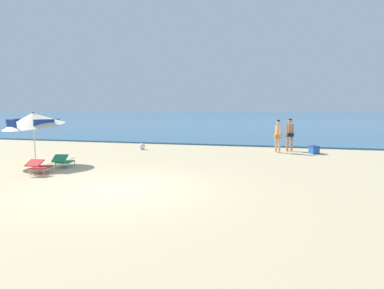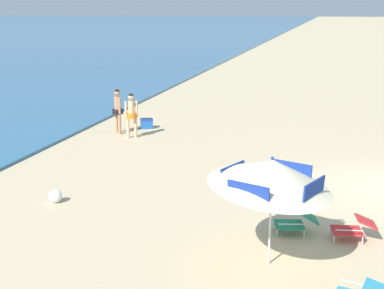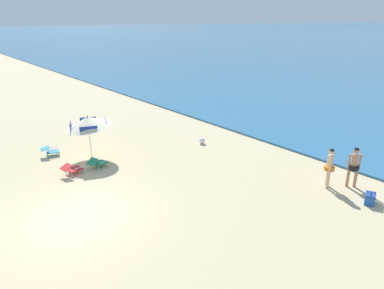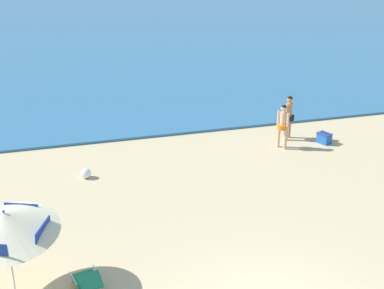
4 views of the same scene
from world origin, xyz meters
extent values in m
plane|color=tan|center=(0.00, 0.00, 0.00)|extent=(800.00, 800.00, 0.00)
cylinder|color=silver|center=(-5.16, 2.77, 1.02)|extent=(0.04, 0.04, 2.04)
cone|color=beige|center=(-5.16, 2.77, 1.78)|extent=(3.03, 3.06, 0.83)
cube|color=navy|center=(-4.84, 3.54, 1.66)|extent=(0.77, 0.36, 0.29)
cube|color=navy|center=(-5.93, 3.09, 1.66)|extent=(0.36, 0.77, 0.29)
cube|color=navy|center=(-5.48, 2.01, 1.66)|extent=(0.77, 0.36, 0.29)
cube|color=navy|center=(-4.39, 2.46, 1.66)|extent=(0.36, 0.77, 0.29)
sphere|color=navy|center=(-5.16, 2.77, 2.07)|extent=(0.06, 0.06, 0.06)
cube|color=red|center=(-3.63, 1.33, 0.20)|extent=(0.60, 0.67, 0.04)
cube|color=red|center=(-3.58, 0.95, 0.41)|extent=(0.55, 0.47, 0.19)
cylinder|color=silver|center=(-3.92, 1.57, 0.09)|extent=(0.03, 0.03, 0.18)
cylinder|color=silver|center=(-3.43, 1.64, 0.09)|extent=(0.03, 0.03, 0.18)
cylinder|color=silver|center=(-3.83, 1.01, 0.09)|extent=(0.03, 0.03, 0.18)
cylinder|color=silver|center=(-3.35, 1.08, 0.09)|extent=(0.03, 0.03, 0.18)
cylinder|color=silver|center=(-3.91, 1.28, 0.32)|extent=(0.10, 0.54, 0.02)
cylinder|color=silver|center=(-3.36, 1.37, 0.32)|extent=(0.10, 0.54, 0.02)
cube|color=teal|center=(-6.47, 1.29, 0.20)|extent=(0.64, 0.70, 0.04)
cube|color=teal|center=(-6.55, 0.95, 0.42)|extent=(0.57, 0.52, 0.13)
cylinder|color=silver|center=(-6.65, 1.62, 0.09)|extent=(0.03, 0.03, 0.18)
cylinder|color=silver|center=(-6.17, 1.51, 0.09)|extent=(0.03, 0.03, 0.18)
cylinder|color=silver|center=(-6.77, 1.06, 0.09)|extent=(0.03, 0.03, 0.18)
cylinder|color=silver|center=(-6.29, 0.96, 0.09)|extent=(0.03, 0.03, 0.18)
cylinder|color=silver|center=(-6.74, 1.35, 0.32)|extent=(0.14, 0.53, 0.02)
cylinder|color=silver|center=(-6.20, 1.23, 0.32)|extent=(0.14, 0.53, 0.02)
cube|color=#1E7F56|center=(-3.59, 2.51, 0.20)|extent=(0.64, 0.70, 0.04)
cube|color=#1E7F56|center=(-3.50, 2.12, 0.40)|extent=(0.57, 0.48, 0.25)
cylinder|color=silver|center=(-3.89, 2.74, 0.09)|extent=(0.03, 0.03, 0.18)
cylinder|color=silver|center=(-3.41, 2.85, 0.09)|extent=(0.03, 0.03, 0.18)
cylinder|color=silver|center=(-3.76, 2.18, 0.09)|extent=(0.03, 0.03, 0.18)
cylinder|color=silver|center=(-3.29, 2.29, 0.09)|extent=(0.03, 0.03, 0.18)
cylinder|color=silver|center=(-3.86, 2.45, 0.32)|extent=(0.14, 0.53, 0.02)
cylinder|color=silver|center=(-3.31, 2.58, 0.32)|extent=(0.14, 0.53, 0.02)
cylinder|color=#D8A87F|center=(4.13, 9.03, 0.41)|extent=(0.12, 0.12, 0.82)
cylinder|color=#D8A87F|center=(4.29, 8.79, 0.41)|extent=(0.12, 0.12, 0.82)
cylinder|color=orange|center=(4.21, 8.91, 0.84)|extent=(0.41, 0.41, 0.17)
cylinder|color=#D8A87F|center=(4.21, 8.91, 1.11)|extent=(0.23, 0.23, 0.58)
cylinder|color=#D8A87F|center=(4.09, 9.08, 1.10)|extent=(0.09, 0.09, 0.62)
cylinder|color=#D8A87F|center=(4.32, 8.74, 1.10)|extent=(0.09, 0.09, 0.62)
sphere|color=#D8A87F|center=(4.21, 8.91, 1.55)|extent=(0.22, 0.22, 0.22)
sphere|color=black|center=(4.21, 8.91, 1.58)|extent=(0.20, 0.20, 0.20)
cylinder|color=tan|center=(4.70, 9.59, 0.42)|extent=(0.12, 0.12, 0.84)
cylinder|color=tan|center=(4.92, 9.79, 0.42)|extent=(0.12, 0.12, 0.84)
cylinder|color=black|center=(4.81, 9.69, 0.86)|extent=(0.42, 0.42, 0.18)
cylinder|color=tan|center=(4.81, 9.69, 1.14)|extent=(0.23, 0.23, 0.60)
cylinder|color=tan|center=(4.66, 9.54, 1.12)|extent=(0.09, 0.09, 0.63)
cylinder|color=tan|center=(4.96, 9.84, 1.12)|extent=(0.09, 0.09, 0.63)
sphere|color=tan|center=(4.81, 9.69, 1.59)|extent=(0.23, 0.23, 0.23)
sphere|color=black|center=(4.81, 9.69, 1.62)|extent=(0.21, 0.21, 0.21)
cube|color=#1E56A8|center=(5.96, 8.91, 0.16)|extent=(0.50, 0.58, 0.32)
cube|color=navy|center=(5.96, 8.91, 0.36)|extent=(0.52, 0.59, 0.08)
cylinder|color=black|center=(5.96, 8.91, 0.42)|extent=(0.15, 0.32, 0.02)
sphere|color=white|center=(-3.01, 8.30, 0.17)|extent=(0.34, 0.34, 0.34)
camera|label=1|loc=(4.12, -7.60, 2.13)|focal=29.41mm
camera|label=2|loc=(-14.81, 1.88, 4.67)|focal=51.58mm
camera|label=3|loc=(10.61, -3.42, 6.52)|focal=32.15mm
camera|label=4|loc=(-4.08, -8.19, 7.84)|focal=51.23mm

